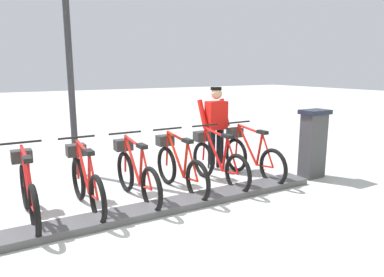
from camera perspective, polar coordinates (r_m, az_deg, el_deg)
name	(u,v)px	position (r m, az deg, el deg)	size (l,w,h in m)	color
ground_plane	(165,210)	(5.25, -4.39, -11.42)	(60.00, 60.00, 0.00)	#B2B4B6
dock_rail_base	(165,207)	(5.23, -4.40, -10.92)	(0.44, 5.38, 0.10)	#47474C
payment_kiosk	(313,143)	(6.94, 18.93, -0.64)	(0.36, 0.52, 1.28)	#38383D
bike_docked_0	(251,155)	(6.70, 9.46, -2.66)	(1.72, 0.54, 1.02)	black
bike_docked_1	(217,160)	(6.26, 4.04, -3.53)	(1.72, 0.54, 1.02)	black
bike_docked_2	(179,166)	(5.88, -2.16, -4.48)	(1.72, 0.54, 1.02)	black
bike_docked_3	(135,173)	(5.57, -9.13, -5.49)	(1.72, 0.54, 1.02)	black
bike_docked_4	(86,180)	(5.36, -16.81, -6.51)	(1.72, 0.54, 1.02)	black
bike_docked_5	(28,189)	(5.26, -24.97, -7.45)	(1.72, 0.54, 1.02)	black
worker_near_rack	(216,125)	(7.15, 3.87, 2.25)	(0.48, 0.63, 1.66)	white
lamp_post	(67,23)	(7.06, -19.53, 17.10)	(0.32, 0.32, 4.36)	#2D2D33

